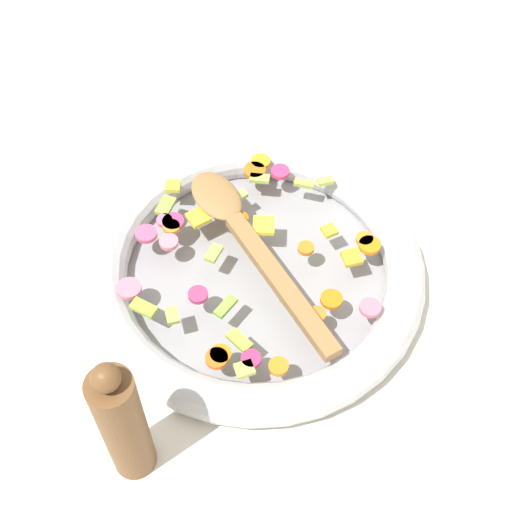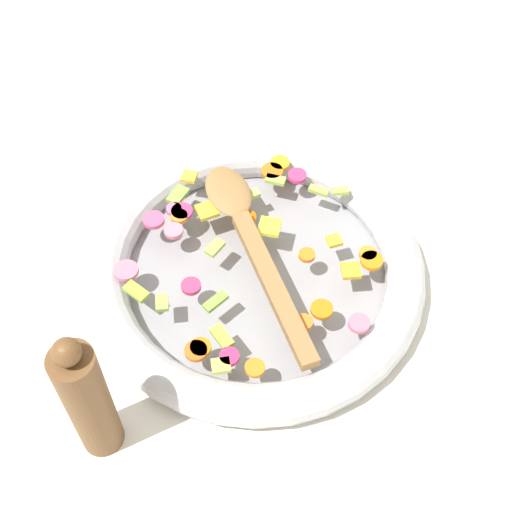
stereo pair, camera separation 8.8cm
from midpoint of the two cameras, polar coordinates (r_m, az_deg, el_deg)
ground_plane at (r=0.92m, az=-2.73°, el=-2.04°), size 4.00×4.00×0.00m
skillet at (r=0.90m, az=-2.78°, el=-1.25°), size 0.43×0.43×0.05m
chopped_vegetables at (r=0.88m, az=-3.97°, el=0.08°), size 0.33×0.35×0.01m
wooden_spoon at (r=0.88m, az=-3.61°, el=1.35°), size 0.20×0.29×0.01m
pepper_mill at (r=0.74m, az=-14.08°, el=-13.15°), size 0.05×0.05×0.21m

